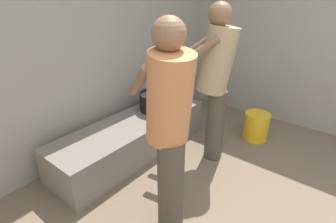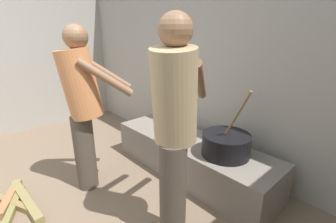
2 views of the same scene
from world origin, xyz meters
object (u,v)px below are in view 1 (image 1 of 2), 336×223
at_px(cook_in_tan_shirt, 216,77).
at_px(bucket_yellow_plastic, 256,126).
at_px(cooking_pot_main, 158,101).
at_px(cook_in_orange_shirt, 169,122).

xyz_separation_m(cook_in_tan_shirt, bucket_yellow_plastic, (0.71, -0.25, -0.77)).
relative_size(cook_in_tan_shirt, bucket_yellow_plastic, 4.67).
relative_size(cooking_pot_main, bucket_yellow_plastic, 1.89).
xyz_separation_m(cook_in_orange_shirt, bucket_yellow_plastic, (1.72, -0.04, -0.74)).
distance_m(cooking_pot_main, cook_in_tan_shirt, 0.85).
relative_size(cooking_pot_main, cook_in_tan_shirt, 0.40).
xyz_separation_m(cooking_pot_main, bucket_yellow_plastic, (0.75, -0.98, -0.34)).
bearing_deg(cook_in_orange_shirt, cook_in_tan_shirt, 11.64).
height_order(cook_in_orange_shirt, cook_in_tan_shirt, cook_in_tan_shirt).
height_order(cooking_pot_main, bucket_yellow_plastic, cooking_pot_main).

